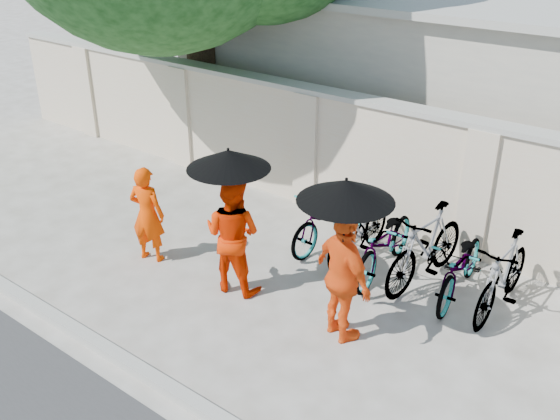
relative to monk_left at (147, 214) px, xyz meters
The scene contains 14 objects.
ground 1.89m from the monk_left, ahead, with size 80.00×80.00×0.00m, color #BCB7AE.
kerb 2.61m from the monk_left, 46.49° to the right, with size 40.00×0.16×0.12m, color #A4A399.
compound_wall 4.12m from the monk_left, 48.29° to the left, with size 20.00×0.30×2.00m, color beige.
monk_left is the anchor object (origin of this frame).
monk_center 1.52m from the monk_left, ahead, with size 0.81×0.63×1.67m, color red.
parasol_center 1.97m from the monk_left, ahead, with size 1.07×1.07×1.12m.
monk_right 3.27m from the monk_left, ahead, with size 1.00×0.41×1.70m, color #FF5612.
parasol_right 3.52m from the monk_left, ahead, with size 1.09×1.09×1.17m.
bike_0 2.73m from the monk_left, 46.44° to the left, with size 0.62×1.78×0.93m, color #ACACAC.
bike_1 3.11m from the monk_left, 38.77° to the left, with size 0.47×1.67×1.00m, color #ACACAC.
bike_2 3.45m from the monk_left, 30.84° to the left, with size 0.65×1.85×0.97m, color #ACACAC.
bike_3 3.99m from the monk_left, 28.45° to the left, with size 0.53×1.87×1.12m, color #ACACAC.
bike_4 4.47m from the monk_left, 24.84° to the left, with size 0.60×1.73×0.91m, color #ACACAC.
bike_5 4.96m from the monk_left, 22.23° to the left, with size 0.49×1.75×1.05m, color #ACACAC.
Camera 1 is at (4.73, -5.08, 4.80)m, focal length 40.00 mm.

